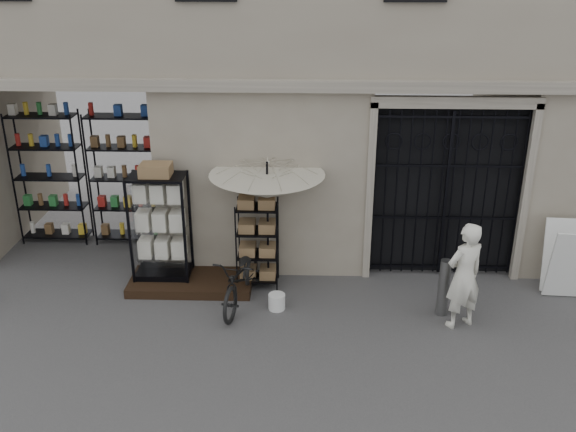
{
  "coord_description": "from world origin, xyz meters",
  "views": [
    {
      "loc": [
        -0.51,
        -7.7,
        5.19
      ],
      "look_at": [
        -0.8,
        1.4,
        1.35
      ],
      "focal_mm": 40.0,
      "sensor_mm": 36.0,
      "label": 1
    }
  ],
  "objects_px": {
    "white_bucket": "(277,302)",
    "shopkeeper": "(458,325)",
    "easel_sign": "(564,260)",
    "display_cabinet": "(161,232)",
    "market_umbrella": "(267,180)",
    "steel_bollard": "(444,288)",
    "wire_rack": "(258,245)",
    "bicycle": "(243,303)"
  },
  "relations": [
    {
      "from": "white_bucket",
      "to": "steel_bollard",
      "type": "bearing_deg",
      "value": -1.65
    },
    {
      "from": "bicycle",
      "to": "display_cabinet",
      "type": "bearing_deg",
      "value": 166.52
    },
    {
      "from": "wire_rack",
      "to": "easel_sign",
      "type": "distance_m",
      "value": 4.87
    },
    {
      "from": "steel_bollard",
      "to": "display_cabinet",
      "type": "bearing_deg",
      "value": 169.21
    },
    {
      "from": "display_cabinet",
      "to": "steel_bollard",
      "type": "height_order",
      "value": "display_cabinet"
    },
    {
      "from": "bicycle",
      "to": "shopkeeper",
      "type": "bearing_deg",
      "value": 2.28
    },
    {
      "from": "wire_rack",
      "to": "market_umbrella",
      "type": "bearing_deg",
      "value": -8.39
    },
    {
      "from": "white_bucket",
      "to": "bicycle",
      "type": "xyz_separation_m",
      "value": [
        -0.55,
        0.14,
        -0.12
      ]
    },
    {
      "from": "steel_bollard",
      "to": "shopkeeper",
      "type": "relative_size",
      "value": 0.56
    },
    {
      "from": "display_cabinet",
      "to": "shopkeeper",
      "type": "bearing_deg",
      "value": 6.6
    },
    {
      "from": "market_umbrella",
      "to": "steel_bollard",
      "type": "height_order",
      "value": "market_umbrella"
    },
    {
      "from": "display_cabinet",
      "to": "market_umbrella",
      "type": "distance_m",
      "value": 1.96
    },
    {
      "from": "display_cabinet",
      "to": "steel_bollard",
      "type": "distance_m",
      "value": 4.53
    },
    {
      "from": "wire_rack",
      "to": "shopkeeper",
      "type": "distance_m",
      "value": 3.35
    },
    {
      "from": "wire_rack",
      "to": "easel_sign",
      "type": "height_order",
      "value": "wire_rack"
    },
    {
      "from": "display_cabinet",
      "to": "shopkeeper",
      "type": "relative_size",
      "value": 1.15
    },
    {
      "from": "display_cabinet",
      "to": "market_umbrella",
      "type": "height_order",
      "value": "market_umbrella"
    },
    {
      "from": "shopkeeper",
      "to": "display_cabinet",
      "type": "bearing_deg",
      "value": -39.49
    },
    {
      "from": "bicycle",
      "to": "shopkeeper",
      "type": "xyz_separation_m",
      "value": [
        3.26,
        -0.51,
        0.0
      ]
    },
    {
      "from": "bicycle",
      "to": "shopkeeper",
      "type": "distance_m",
      "value": 3.3
    },
    {
      "from": "market_umbrella",
      "to": "bicycle",
      "type": "bearing_deg",
      "value": -120.59
    },
    {
      "from": "steel_bollard",
      "to": "easel_sign",
      "type": "height_order",
      "value": "easel_sign"
    },
    {
      "from": "steel_bollard",
      "to": "shopkeeper",
      "type": "bearing_deg",
      "value": -55.83
    },
    {
      "from": "market_umbrella",
      "to": "wire_rack",
      "type": "bearing_deg",
      "value": -179.1
    },
    {
      "from": "display_cabinet",
      "to": "white_bucket",
      "type": "bearing_deg",
      "value": -1.52
    },
    {
      "from": "wire_rack",
      "to": "white_bucket",
      "type": "distance_m",
      "value": 1.03
    },
    {
      "from": "display_cabinet",
      "to": "market_umbrella",
      "type": "relative_size",
      "value": 0.73
    },
    {
      "from": "steel_bollard",
      "to": "shopkeeper",
      "type": "xyz_separation_m",
      "value": [
        0.2,
        -0.3,
        -0.46
      ]
    },
    {
      "from": "bicycle",
      "to": "steel_bollard",
      "type": "distance_m",
      "value": 3.1
    },
    {
      "from": "wire_rack",
      "to": "easel_sign",
      "type": "xyz_separation_m",
      "value": [
        4.87,
        -0.19,
        -0.11
      ]
    },
    {
      "from": "white_bucket",
      "to": "wire_rack",
      "type": "bearing_deg",
      "value": 114.23
    },
    {
      "from": "white_bucket",
      "to": "shopkeeper",
      "type": "distance_m",
      "value": 2.75
    },
    {
      "from": "wire_rack",
      "to": "market_umbrella",
      "type": "relative_size",
      "value": 0.57
    },
    {
      "from": "easel_sign",
      "to": "display_cabinet",
      "type": "bearing_deg",
      "value": -177.6
    },
    {
      "from": "market_umbrella",
      "to": "steel_bollard",
      "type": "bearing_deg",
      "value": -17.39
    },
    {
      "from": "white_bucket",
      "to": "steel_bollard",
      "type": "xyz_separation_m",
      "value": [
        2.52,
        -0.07,
        0.33
      ]
    },
    {
      "from": "display_cabinet",
      "to": "wire_rack",
      "type": "height_order",
      "value": "display_cabinet"
    },
    {
      "from": "shopkeeper",
      "to": "market_umbrella",
      "type": "bearing_deg",
      "value": -47.16
    },
    {
      "from": "steel_bollard",
      "to": "shopkeeper",
      "type": "distance_m",
      "value": 0.58
    },
    {
      "from": "shopkeeper",
      "to": "easel_sign",
      "type": "height_order",
      "value": "easel_sign"
    },
    {
      "from": "display_cabinet",
      "to": "white_bucket",
      "type": "distance_m",
      "value": 2.21
    },
    {
      "from": "display_cabinet",
      "to": "shopkeeper",
      "type": "height_order",
      "value": "display_cabinet"
    }
  ]
}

